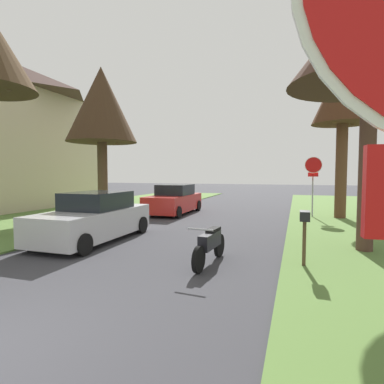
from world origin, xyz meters
TOP-DOWN VIEW (x-y plane):
  - stop_sign_far at (4.67, 14.08)m, footprint 0.81×0.48m
  - street_tree_right_mid_a at (5.73, 7.33)m, footprint 4.34×4.34m
  - street_tree_right_mid_b at (5.92, 14.06)m, footprint 2.81×2.81m
  - street_tree_left_mid_b at (-5.66, 11.49)m, footprint 3.57×3.57m
  - parked_sedan_silver at (-2.31, 6.19)m, footprint 1.96×4.41m
  - parked_sedan_red at (-2.41, 13.36)m, footprint 1.96×4.41m
  - parked_motorcycle at (1.96, 4.86)m, footprint 0.60×2.05m
  - house_backdrop_left at (-13.87, 13.42)m, footprint 7.55×11.37m
  - curbside_mailbox at (4.10, 5.29)m, footprint 0.22×0.44m

SIDE VIEW (x-z plane):
  - parked_motorcycle at x=1.96m, z-range 0.00..0.97m
  - parked_sedan_silver at x=-2.31m, z-range -0.06..1.51m
  - parked_sedan_red at x=-2.41m, z-range -0.06..1.51m
  - curbside_mailbox at x=4.10m, z-range 0.42..1.69m
  - stop_sign_far at x=4.67m, z-range 0.70..3.65m
  - house_backdrop_left at x=-13.87m, z-range 0.14..9.59m
  - street_tree_left_mid_b at x=-5.66m, z-range 1.85..9.43m
  - street_tree_right_mid_a at x=5.73m, z-range 2.26..9.62m
  - street_tree_right_mid_b at x=5.92m, z-range 2.11..9.80m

